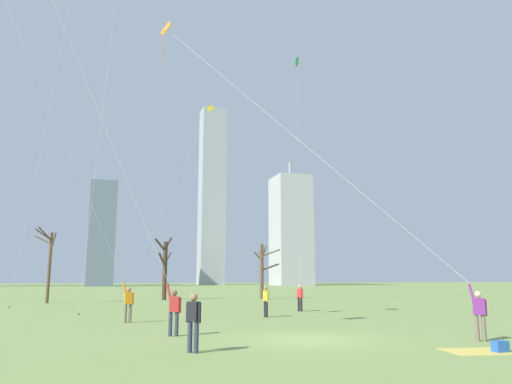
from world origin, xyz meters
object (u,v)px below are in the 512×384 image
object	(u,v)px
kite_flyer_foreground_left_orange	(413,252)
bystander_watching_nearby	(266,300)
kite_flyer_midfield_right_white	(98,230)
distant_kite_low_near_trees_green	(297,76)
bare_tree_left_of_center	(49,262)
bare_tree_right_of_center	(262,268)
bystander_strolling_midfield	(193,319)
bare_tree_center	(165,266)
picnic_spot	(491,348)
distant_kite_drifting_left_yellow	(199,134)
kite_flyer_midfield_center_red	(142,230)
bystander_far_off_by_trees	(300,297)

from	to	relation	value
kite_flyer_foreground_left_orange	bystander_watching_nearby	bearing A→B (deg)	102.28
kite_flyer_foreground_left_orange	kite_flyer_midfield_right_white	bearing A→B (deg)	143.21
kite_flyer_midfield_right_white	distant_kite_low_near_trees_green	xyz separation A→B (m)	(17.27, 18.86, 17.31)
bare_tree_left_of_center	bare_tree_right_of_center	distance (m)	19.97
bare_tree_left_of_center	distant_kite_low_near_trees_green	bearing A→B (deg)	-6.49
bystander_strolling_midfield	bare_tree_center	size ratio (longest dim) A/B	0.27
kite_flyer_midfield_right_white	bystander_strolling_midfield	size ratio (longest dim) A/B	11.59
picnic_spot	distant_kite_low_near_trees_green	bearing A→B (deg)	78.27
distant_kite_low_near_trees_green	bare_tree_right_of_center	xyz separation A→B (m)	(-1.85, 5.63, -18.48)
distant_kite_low_near_trees_green	bare_tree_center	distance (m)	22.52
picnic_spot	bare_tree_left_of_center	xyz separation A→B (m)	(-15.27, 32.82, 3.27)
distant_kite_drifting_left_yellow	bystander_watching_nearby	bearing A→B (deg)	-88.97
bystander_watching_nearby	distant_kite_drifting_left_yellow	world-z (taller)	distant_kite_drifting_left_yellow
distant_kite_low_near_trees_green	distant_kite_drifting_left_yellow	size ratio (longest dim) A/B	1.24
kite_flyer_midfield_right_white	bare_tree_right_of_center	size ratio (longest dim) A/B	3.46
kite_flyer_midfield_right_white	kite_flyer_midfield_center_red	distance (m)	5.72
kite_flyer_midfield_right_white	kite_flyer_midfield_center_red	size ratio (longest dim) A/B	1.30
bystander_far_off_by_trees	bystander_watching_nearby	world-z (taller)	same
bystander_strolling_midfield	kite_flyer_midfield_center_red	bearing A→B (deg)	108.06
bystander_strolling_midfield	bare_tree_left_of_center	size ratio (longest dim) A/B	0.26
kite_flyer_foreground_left_orange	bystander_far_off_by_trees	size ratio (longest dim) A/B	9.10
bystander_watching_nearby	bare_tree_center	world-z (taller)	bare_tree_center
kite_flyer_midfield_center_red	bare_tree_left_of_center	distance (m)	27.42
kite_flyer_foreground_left_orange	kite_flyer_midfield_center_red	xyz separation A→B (m)	(-9.25, 2.69, 0.78)
kite_flyer_foreground_left_orange	bystander_watching_nearby	size ratio (longest dim) A/B	9.10
kite_flyer_midfield_center_red	bystander_strolling_midfield	distance (m)	4.96
bystander_watching_nearby	kite_flyer_midfield_center_red	bearing A→B (deg)	-132.83
kite_flyer_midfield_center_red	bare_tree_center	distance (m)	30.58
kite_flyer_foreground_left_orange	bare_tree_center	size ratio (longest dim) A/B	2.42
bystander_strolling_midfield	bare_tree_center	distance (m)	34.36
bystander_strolling_midfield	picnic_spot	size ratio (longest dim) A/B	0.81
bystander_strolling_midfield	bystander_watching_nearby	size ratio (longest dim) A/B	1.00
bystander_strolling_midfield	picnic_spot	distance (m)	8.39
bystander_watching_nearby	bare_tree_right_of_center	bearing A→B (deg)	73.20
kite_flyer_midfield_center_red	bare_tree_center	xyz separation A→B (m)	(4.04, 30.30, -0.59)
bystander_watching_nearby	distant_kite_drifting_left_yellow	bearing A→B (deg)	91.03
bystander_watching_nearby	kite_flyer_foreground_left_orange	bearing A→B (deg)	-77.72
bare_tree_center	bare_tree_right_of_center	world-z (taller)	bare_tree_center
kite_flyer_midfield_center_red	bare_tree_right_of_center	distance (m)	32.97
kite_flyer_midfield_center_red	distant_kite_drifting_left_yellow	bearing A→B (deg)	76.62
bare_tree_right_of_center	bystander_strolling_midfield	bearing A→B (deg)	-110.30
kite_flyer_foreground_left_orange	bare_tree_left_of_center	size ratio (longest dim) A/B	2.34
bystander_far_off_by_trees	picnic_spot	size ratio (longest dim) A/B	0.81
kite_flyer_midfield_right_white	bare_tree_center	bearing A→B (deg)	77.12
distant_kite_low_near_trees_green	bare_tree_right_of_center	world-z (taller)	distant_kite_low_near_trees_green
bare_tree_center	distant_kite_drifting_left_yellow	bearing A→B (deg)	-41.98
bystander_far_off_by_trees	bare_tree_right_of_center	size ratio (longest dim) A/B	0.30
kite_flyer_foreground_left_orange	bare_tree_right_of_center	distance (m)	32.94
bare_tree_left_of_center	bystander_strolling_midfield	bearing A→B (deg)	-76.76
bystander_strolling_midfield	distant_kite_drifting_left_yellow	bearing A→B (deg)	80.39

